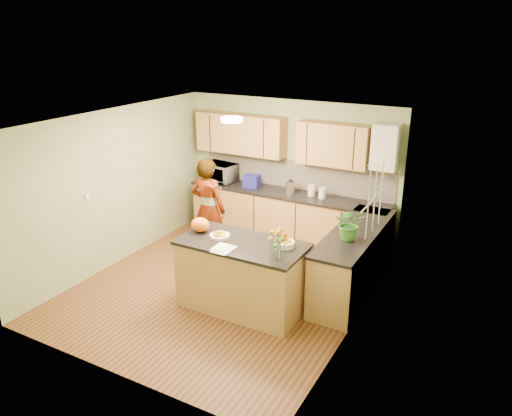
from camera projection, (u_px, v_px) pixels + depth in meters
The scene contains 28 objects.
floor at pixel (224, 287), 7.44m from camera, with size 4.50×4.50×0.00m, color #522817.
ceiling at pixel (220, 120), 6.58m from camera, with size 4.00×4.50×0.02m, color white.
wall_back at pixel (290, 170), 8.87m from camera, with size 4.00×0.02×2.50m, color gray.
wall_front at pixel (106, 275), 5.16m from camera, with size 4.00×0.02×2.50m, color gray.
wall_left at pixel (116, 188), 7.91m from camera, with size 0.02×4.50×2.50m, color gray.
wall_right at pixel (360, 236), 6.11m from camera, with size 0.02×4.50×2.50m, color gray.
back_counter at pixel (287, 218), 8.84m from camera, with size 3.64×0.62×0.94m.
right_counter at pixel (354, 261), 7.22m from camera, with size 0.62×2.24×0.94m.
splashback at pixel (294, 174), 8.83m from camera, with size 3.60×0.02×0.52m, color beige.
upper_cabinets at pixel (277, 138), 8.60m from camera, with size 3.20×0.34×0.70m.
boiler at pixel (386, 147), 7.75m from camera, with size 0.40×0.30×0.86m.
window_right at pixel (375, 199), 6.51m from camera, with size 0.01×1.30×1.05m.
light_switch at pixel (87, 196), 7.39m from camera, with size 0.02×0.09×0.09m, color silver.
ceiling_lamp at pixel (232, 120), 6.84m from camera, with size 0.30×0.30×0.07m.
peninsula_island at pixel (242, 275), 6.76m from camera, with size 1.70×0.87×0.98m.
fruit_dish at pixel (220, 235), 6.74m from camera, with size 0.27×0.27×0.10m.
orange_bowl at pixel (285, 242), 6.45m from camera, with size 0.26×0.26×0.15m.
flower_vase at pixel (277, 235), 6.08m from camera, with size 0.24×0.24×0.45m.
orange_bag at pixel (200, 225), 6.92m from camera, with size 0.27×0.23×0.20m, color orange.
papers at pixel (224, 249), 6.39m from camera, with size 0.23×0.31×0.01m, color white.
violinist at pixel (208, 209), 8.14m from camera, with size 0.63×0.41×1.71m, color tan.
violin at pixel (210, 184), 7.69m from camera, with size 0.56×0.22×0.11m, color #571005, non-canonical shape.
microwave at pixel (220, 172), 9.28m from camera, with size 0.61×0.41×0.34m, color silver.
blue_box at pixel (252, 181), 8.94m from camera, with size 0.27×0.20×0.22m, color navy.
kettle at pixel (290, 187), 8.57m from camera, with size 0.16×0.16×0.30m.
jar_cream at pixel (312, 190), 8.50m from camera, with size 0.12×0.12×0.19m, color #FBEAC9.
jar_white at pixel (322, 193), 8.36m from camera, with size 0.12×0.12×0.19m, color silver.
potted_plant at pixel (350, 223), 6.71m from camera, with size 0.41×0.36×0.46m, color #367C29.
Camera 1 is at (3.57, -5.55, 3.68)m, focal length 35.00 mm.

